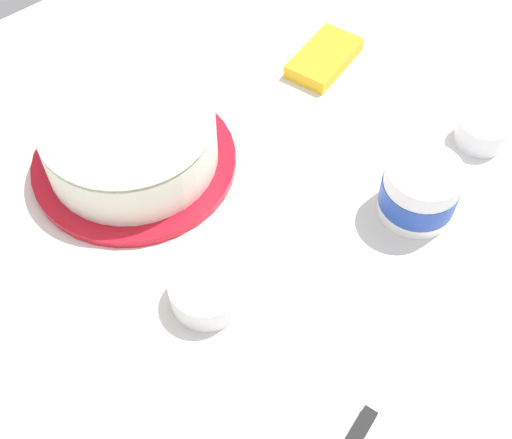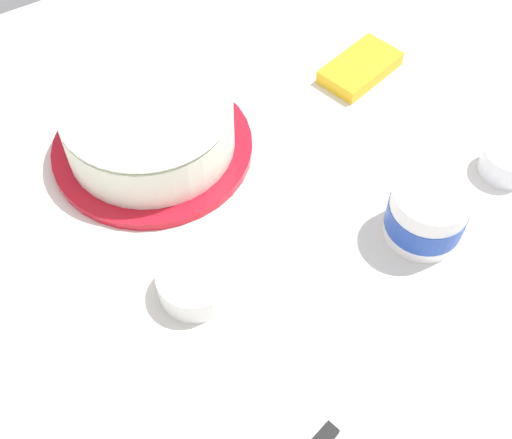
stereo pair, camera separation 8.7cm
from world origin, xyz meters
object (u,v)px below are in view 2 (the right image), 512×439
sprinkle_bowl_rainbow (194,282)px  candy_box_upper (360,68)px  sprinkle_bowl_green (508,161)px  frosted_cake (149,127)px  frosting_tub (425,211)px

sprinkle_bowl_rainbow → candy_box_upper: 0.49m
sprinkle_bowl_rainbow → sprinkle_bowl_green: bearing=173.0°
frosted_cake → frosting_tub: (-0.25, 0.33, -0.00)m
frosted_cake → candy_box_upper: (-0.37, 0.03, -0.04)m
sprinkle_bowl_rainbow → sprinkle_bowl_green: 0.49m
sprinkle_bowl_rainbow → frosted_cake: bearing=-104.0°
frosting_tub → sprinkle_bowl_rainbow: 0.32m
frosted_cake → sprinkle_bowl_rainbow: frosted_cake is taller
candy_box_upper → frosted_cake: bearing=-18.6°
frosted_cake → sprinkle_bowl_green: size_ratio=3.91×
sprinkle_bowl_rainbow → candy_box_upper: sprinkle_bowl_rainbow is taller
sprinkle_bowl_green → candy_box_upper: (0.05, -0.28, -0.01)m
sprinkle_bowl_green → sprinkle_bowl_rainbow: bearing=-7.0°
frosted_cake → sprinkle_bowl_green: bearing=144.0°
frosting_tub → candy_box_upper: 0.33m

